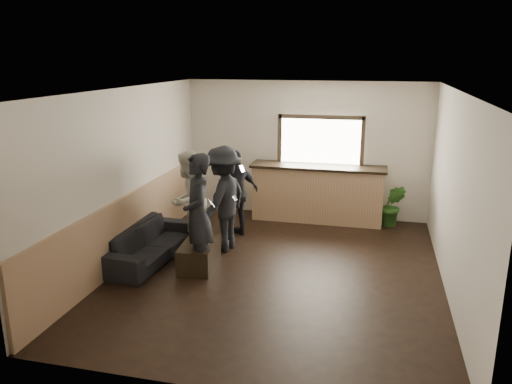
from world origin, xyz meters
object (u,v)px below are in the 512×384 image
(cup_b, at_px, (206,245))
(person_c, at_px, (223,199))
(coffee_table, at_px, (199,255))
(sofa, at_px, (149,243))
(person_a, at_px, (198,214))
(bar_counter, at_px, (317,190))
(cup_a, at_px, (194,235))
(person_b, at_px, (188,200))
(potted_plant, at_px, (393,205))
(person_d, at_px, (236,193))

(cup_b, relative_size, person_c, 0.05)
(person_c, bearing_deg, coffee_table, 2.37)
(sofa, xyz_separation_m, person_a, (0.98, -0.26, 0.65))
(person_c, bearing_deg, bar_counter, 158.98)
(cup_a, height_order, person_b, person_b)
(cup_b, relative_size, person_b, 0.06)
(sofa, distance_m, person_b, 0.99)
(cup_b, height_order, potted_plant, potted_plant)
(bar_counter, height_order, potted_plant, bar_counter)
(cup_a, xyz_separation_m, person_c, (0.31, 0.64, 0.46))
(person_d, bearing_deg, coffee_table, 35.02)
(person_a, height_order, person_c, person_a)
(cup_b, bearing_deg, person_b, 124.85)
(cup_a, height_order, person_d, person_d)
(person_c, bearing_deg, cup_a, -12.08)
(bar_counter, xyz_separation_m, sofa, (-2.45, -2.75, -0.35))
(cup_b, height_order, person_a, person_a)
(person_c, bearing_deg, cup_b, 15.12)
(cup_b, relative_size, person_d, 0.06)
(person_c, height_order, person_d, person_c)
(sofa, bearing_deg, person_b, -29.21)
(person_b, xyz_separation_m, person_d, (0.63, 0.80, -0.04))
(coffee_table, distance_m, person_d, 1.68)
(sofa, bearing_deg, person_c, -51.10)
(coffee_table, xyz_separation_m, cup_b, (0.19, -0.17, 0.25))
(cup_a, bearing_deg, person_b, 118.43)
(bar_counter, relative_size, potted_plant, 3.17)
(person_c, bearing_deg, potted_plant, 137.81)
(cup_b, distance_m, person_c, 1.09)
(person_d, bearing_deg, cup_b, 41.89)
(coffee_table, distance_m, cup_a, 0.34)
(potted_plant, bearing_deg, sofa, -145.61)
(cup_b, distance_m, potted_plant, 4.10)
(potted_plant, xyz_separation_m, person_a, (-2.97, -2.96, 0.52))
(person_b, height_order, person_d, person_b)
(coffee_table, distance_m, person_c, 1.09)
(potted_plant, bearing_deg, cup_b, -133.95)
(cup_a, height_order, potted_plant, potted_plant)
(cup_b, bearing_deg, sofa, 167.07)
(cup_b, bearing_deg, bar_counter, 65.72)
(bar_counter, distance_m, cup_a, 3.14)
(sofa, height_order, person_c, person_c)
(person_a, relative_size, person_b, 1.09)
(coffee_table, xyz_separation_m, person_b, (-0.46, 0.76, 0.66))
(coffee_table, bearing_deg, potted_plant, 42.48)
(person_c, bearing_deg, person_a, 8.09)
(sofa, xyz_separation_m, cup_b, (1.10, -0.25, 0.16))
(sofa, height_order, potted_plant, potted_plant)
(person_a, bearing_deg, cup_a, -176.78)
(sofa, xyz_separation_m, cup_a, (0.76, 0.10, 0.17))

